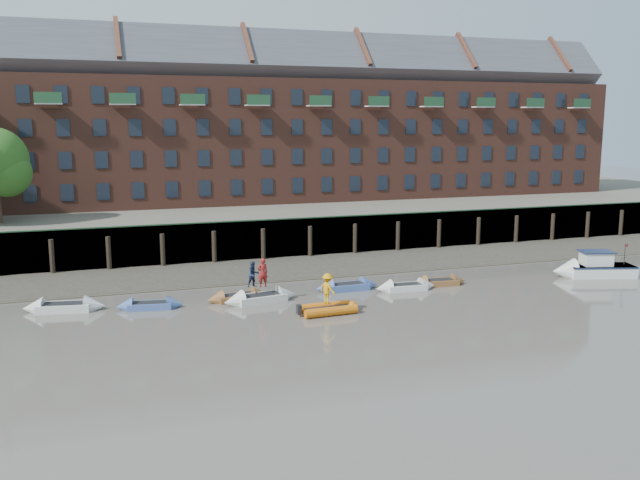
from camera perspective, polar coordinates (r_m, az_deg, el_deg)
name	(u,v)px	position (r m, az deg, el deg)	size (l,w,h in m)	color
ground	(401,337)	(36.04, 6.81, -8.14)	(220.00, 220.00, 0.00)	#625C54
foreshore	(300,268)	(52.29, -1.67, -2.35)	(110.00, 8.00, 0.50)	#3D382F
mud_band	(314,277)	(49.13, -0.50, -3.15)	(110.00, 1.60, 0.10)	#4C4336
river_wall	(285,238)	(56.11, -2.98, 0.15)	(110.00, 1.23, 3.30)	#2D2A26
bank_terrace	(249,216)	(69.17, -6.04, 1.98)	(110.00, 28.00, 3.20)	#5E594D
apartment_terrace	(244,104)	(69.50, -6.39, 11.29)	(80.60, 15.56, 20.98)	brown
rowboat_0	(64,307)	(43.25, -20.74, -5.31)	(4.90, 2.17, 1.37)	silver
rowboat_1	(150,305)	(42.24, -14.13, -5.37)	(4.10, 1.72, 1.15)	#445EA3
rowboat_2	(238,297)	(43.13, -6.94, -4.81)	(4.16, 1.70, 1.17)	brown
rowboat_3	(261,298)	(42.59, -5.02, -4.91)	(4.97, 2.15, 1.40)	silver
rowboat_4	(347,287)	(45.48, 2.29, -3.94)	(4.44, 1.36, 1.28)	#445EA3
rowboat_5	(406,287)	(45.73, 7.23, -3.95)	(4.26, 1.49, 1.22)	silver
rowboat_6	(439,282)	(47.43, 9.98, -3.53)	(4.09, 1.46, 1.16)	brown
rib_tender	(330,309)	(40.06, 0.84, -5.80)	(3.56, 1.82, 0.61)	#CA620E
motor_launch	(588,268)	(52.88, 21.61, -2.23)	(6.18, 3.46, 2.42)	silver
person_rower_a	(263,273)	(42.33, -4.86, -2.76)	(0.67, 0.44, 1.83)	maroon
person_rower_b	(253,274)	(42.39, -5.63, -2.90)	(0.79, 0.61, 1.62)	#19233F
person_rib_crew	(328,289)	(39.76, 0.65, -4.12)	(1.17, 0.67, 1.81)	orange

